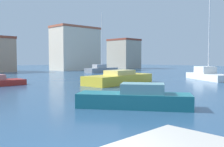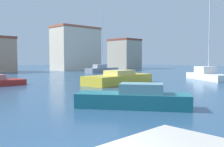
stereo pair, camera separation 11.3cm
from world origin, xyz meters
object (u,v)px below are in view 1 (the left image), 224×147
(motorboat_teal_distant_north, at_px, (135,98))
(motorboat_yellow_near_pier, at_px, (119,78))
(sailboat_grey_far_right, at_px, (102,69))
(sailboat_white_center_channel, at_px, (207,75))

(motorboat_teal_distant_north, height_order, motorboat_yellow_near_pier, motorboat_yellow_near_pier)
(sailboat_grey_far_right, bearing_deg, sailboat_white_center_channel, -95.30)
(motorboat_teal_distant_north, distance_m, motorboat_yellow_near_pier, 13.69)
(sailboat_grey_far_right, distance_m, motorboat_teal_distant_north, 36.97)
(sailboat_white_center_channel, height_order, motorboat_teal_distant_north, sailboat_white_center_channel)
(motorboat_yellow_near_pier, bearing_deg, sailboat_white_center_channel, -20.26)
(sailboat_white_center_channel, height_order, motorboat_yellow_near_pier, sailboat_white_center_channel)
(sailboat_grey_far_right, xyz_separation_m, motorboat_teal_distant_north, (-23.29, -28.71, -0.11))
(sailboat_white_center_channel, xyz_separation_m, motorboat_teal_distant_north, (-21.16, -5.71, -0.12))
(sailboat_white_center_channel, distance_m, motorboat_yellow_near_pier, 12.74)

